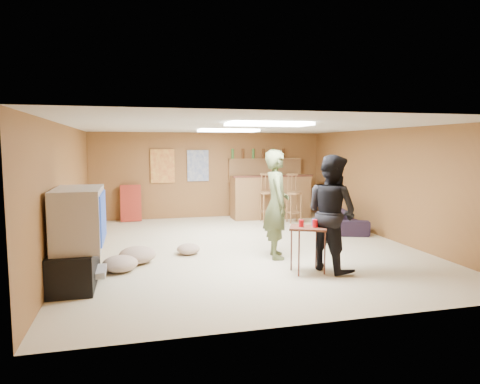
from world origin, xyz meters
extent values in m
plane|color=beige|center=(0.00, 0.00, 0.00)|extent=(7.00, 7.00, 0.00)
cube|color=silver|center=(0.00, 0.00, 2.20)|extent=(6.00, 7.00, 0.02)
cube|color=brown|center=(0.00, 3.50, 1.10)|extent=(6.00, 0.02, 2.20)
cube|color=brown|center=(0.00, -3.50, 1.10)|extent=(6.00, 0.02, 2.20)
cube|color=brown|center=(-3.00, 0.00, 1.10)|extent=(0.02, 7.00, 2.20)
cube|color=brown|center=(3.00, 0.00, 1.10)|extent=(0.02, 7.00, 2.20)
cube|color=black|center=(-2.72, -1.50, 0.25)|extent=(0.55, 1.30, 0.50)
cube|color=#B2B2B7|center=(-2.50, -1.50, 0.15)|extent=(0.35, 0.50, 0.08)
cube|color=#B2B2B7|center=(-2.65, -1.50, 0.90)|extent=(0.60, 1.10, 0.80)
cube|color=navy|center=(-2.34, -1.50, 0.90)|extent=(0.02, 0.95, 0.65)
cube|color=brown|center=(1.50, 2.95, 0.55)|extent=(2.00, 0.60, 1.10)
cube|color=#421F15|center=(1.50, 2.70, 1.10)|extent=(2.10, 0.12, 0.05)
cube|color=brown|center=(1.50, 3.40, 1.50)|extent=(2.00, 0.18, 0.05)
cube|color=brown|center=(1.50, 3.42, 1.20)|extent=(2.00, 0.14, 0.60)
cube|color=#BF3F26|center=(-1.20, 3.46, 1.35)|extent=(0.60, 0.03, 0.85)
cube|color=#334C99|center=(-0.30, 3.46, 1.35)|extent=(0.55, 0.03, 0.80)
cube|color=#A12B1D|center=(-2.00, 3.30, 0.45)|extent=(0.50, 0.26, 0.91)
cube|color=white|center=(0.00, -1.50, 2.17)|extent=(1.20, 0.60, 0.04)
cube|color=white|center=(0.00, 1.20, 2.17)|extent=(1.20, 0.60, 0.04)
imported|color=#4B5631|center=(0.36, -0.84, 0.90)|extent=(0.52, 0.71, 1.79)
imported|color=black|center=(0.92, -1.73, 0.86)|extent=(0.92, 1.02, 1.73)
imported|color=black|center=(2.70, 1.01, 0.23)|extent=(1.13, 1.72, 0.47)
cube|color=#421F15|center=(0.53, -1.78, 0.34)|extent=(0.65, 0.60, 0.68)
cylinder|color=red|center=(0.43, -1.74, 0.73)|extent=(0.07, 0.07, 0.10)
cylinder|color=red|center=(0.61, -1.83, 0.74)|extent=(0.09, 0.09, 0.11)
cylinder|color=#164798|center=(0.66, -1.70, 0.73)|extent=(0.09, 0.09, 0.10)
ellipsoid|color=tan|center=(-1.90, -0.64, 0.13)|extent=(0.76, 0.76, 0.26)
ellipsoid|color=tan|center=(-1.04, -0.28, 0.09)|extent=(0.48, 0.48, 0.18)
ellipsoid|color=tan|center=(-2.15, -1.05, 0.12)|extent=(0.67, 0.67, 0.23)
camera|label=1|loc=(-1.93, -7.49, 1.85)|focal=32.00mm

